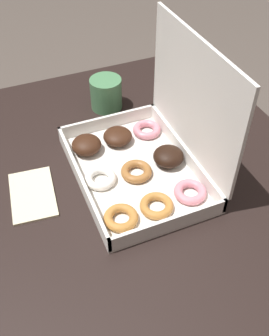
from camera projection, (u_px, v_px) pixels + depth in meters
ground_plane at (128, 319)px, 1.50m from camera, size 8.00×8.00×0.00m
dining_table at (125, 207)px, 1.04m from camera, size 1.06×0.97×0.77m
donut_box at (148, 149)px, 0.95m from camera, size 0.39×0.29×0.33m
coffee_mug at (106, 93)px, 1.15m from camera, size 0.09×0.09×0.09m
paper_napkin at (33, 194)px, 0.93m from camera, size 0.17×0.12×0.01m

